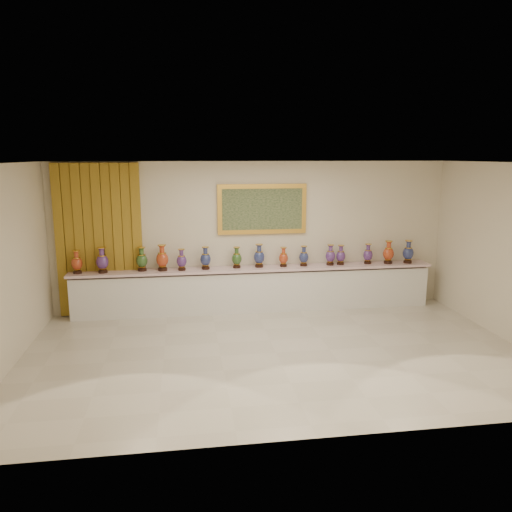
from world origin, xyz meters
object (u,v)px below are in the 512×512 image
at_px(counter, 255,290).
at_px(vase_2, 142,260).
at_px(vase_0, 77,263).
at_px(vase_1, 102,261).

xyz_separation_m(counter, vase_2, (-2.23, 0.02, 0.67)).
distance_m(vase_0, vase_1, 0.47).
relative_size(vase_0, vase_2, 0.95).
distance_m(counter, vase_0, 3.50).
distance_m(vase_1, vase_2, 0.74).
bearing_deg(vase_1, counter, 0.83).
relative_size(counter, vase_2, 15.46).
relative_size(vase_1, vase_2, 1.06).
relative_size(counter, vase_0, 16.20).
distance_m(vase_0, vase_2, 1.21).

